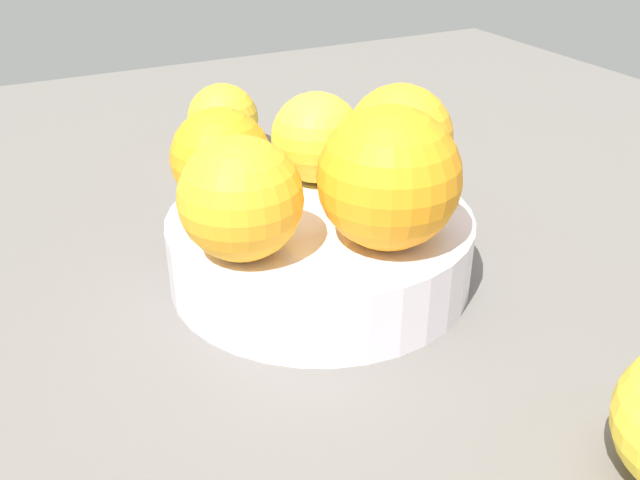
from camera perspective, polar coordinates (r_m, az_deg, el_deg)
The scene contains 8 objects.
ground_plane at distance 47.15cm, azimuth -0.00°, elevation -3.92°, with size 110.00×110.00×2.00cm, color #66605B.
fruit_bowl at distance 45.56cm, azimuth -0.00°, elevation -0.62°, with size 19.01×19.01×4.44cm.
orange_in_bowl_0 at distance 47.21cm, azimuth 6.32°, elevation 8.04°, with size 6.95×6.95×6.95cm, color #F9A823.
orange_in_bowl_1 at distance 39.73cm, azimuth 5.49°, elevation 4.91°, with size 8.04×8.04×8.04cm, color orange.
orange_in_bowl_2 at distance 45.07cm, azimuth -7.85°, elevation 6.46°, with size 6.25×6.25×6.25cm, color orange.
orange_in_bowl_3 at distance 48.23cm, azimuth -0.28°, elevation 8.10°, with size 6.06×6.06×6.06cm, color yellow.
orange_in_bowl_4 at distance 38.77cm, azimuth -6.30°, elevation 3.27°, with size 6.84×6.84×6.84cm, color #F9A823.
orange_loose_0 at distance 65.60cm, azimuth -7.69°, elevation 9.45°, with size 6.32×6.32×6.32cm, color yellow.
Camera 1 is at (-35.48, 18.07, 24.24)cm, focal length 40.43 mm.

